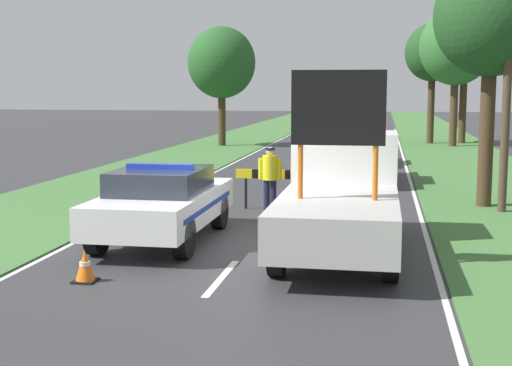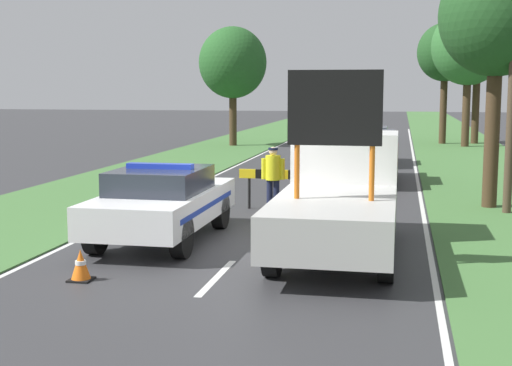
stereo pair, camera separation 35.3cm
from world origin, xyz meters
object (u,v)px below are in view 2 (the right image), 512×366
object	(u,v)px
queued_car_wagon_maroon	(369,155)
work_truck	(340,195)
roadside_tree_mid_right	(233,63)
traffic_cone_centre_front	(325,207)
queued_car_suv_grey	(367,144)
roadside_tree_near_left	(478,39)
traffic_cone_near_police	(81,265)
roadside_tree_mid_left	(445,53)
police_car	(163,202)
road_barrier	(288,178)
pedestrian_civilian	(305,175)
roadside_tree_near_right	(469,47)
roadside_tree_far_left	(497,18)
police_officer	(273,174)

from	to	relation	value
queued_car_wagon_maroon	work_truck	bearing A→B (deg)	89.47
roadside_tree_mid_right	traffic_cone_centre_front	bearing A→B (deg)	-70.79
work_truck	queued_car_wagon_maroon	bearing A→B (deg)	-91.98
queued_car_suv_grey	roadside_tree_near_left	world-z (taller)	roadside_tree_near_left
traffic_cone_near_police	roadside_tree_mid_left	size ratio (longest dim) A/B	0.08
police_car	queued_car_suv_grey	size ratio (longest dim) A/B	1.14
traffic_cone_near_police	roadside_tree_mid_right	xyz separation A→B (m)	(-3.68, 25.92, 4.01)
road_barrier	pedestrian_civilian	xyz separation A→B (m)	(0.45, -0.35, 0.12)
roadside_tree_near_right	traffic_cone_centre_front	bearing A→B (deg)	-102.98
roadside_tree_near_left	roadside_tree_far_left	bearing A→B (deg)	-94.51
pedestrian_civilian	queued_car_suv_grey	size ratio (longest dim) A/B	0.39
road_barrier	roadside_tree_near_right	bearing A→B (deg)	75.65
police_officer	roadside_tree_near_left	bearing A→B (deg)	-79.25
road_barrier	traffic_cone_centre_front	bearing A→B (deg)	-37.37
work_truck	pedestrian_civilian	world-z (taller)	work_truck
roadside_tree_near_right	roadside_tree_near_left	bearing A→B (deg)	72.73
roadside_tree_near_left	roadside_tree_mid_right	size ratio (longest dim) A/B	1.23
police_officer	roadside_tree_mid_right	size ratio (longest dim) A/B	0.26
roadside_tree_near_right	police_officer	bearing A→B (deg)	-106.57
police_officer	queued_car_suv_grey	xyz separation A→B (m)	(1.68, 11.74, -0.18)
roadside_tree_mid_right	queued_car_wagon_maroon	bearing A→B (deg)	-59.95
roadside_tree_far_left	queued_car_wagon_maroon	bearing A→B (deg)	125.35
police_officer	roadside_tree_mid_left	world-z (taller)	roadside_tree_mid_left
police_officer	pedestrian_civilian	size ratio (longest dim) A/B	1.01
road_barrier	roadside_tree_near_left	distance (m)	24.09
roadside_tree_mid_left	work_truck	bearing A→B (deg)	-97.04
roadside_tree_near_right	roadside_tree_mid_right	xyz separation A→B (m)	(-11.76, -1.68, -0.76)
police_car	road_barrier	distance (m)	4.41
traffic_cone_near_police	roadside_tree_far_left	bearing A→B (deg)	49.83
road_barrier	pedestrian_civilian	world-z (taller)	pedestrian_civilian
traffic_cone_centre_front	queued_car_suv_grey	bearing A→B (deg)	88.23
queued_car_wagon_maroon	roadside_tree_mid_left	xyz separation A→B (m)	(3.18, 16.50, 3.96)
traffic_cone_near_police	police_car	bearing A→B (deg)	84.62
roadside_tree_mid_right	queued_car_suv_grey	bearing A→B (deg)	-46.05
police_car	roadside_tree_far_left	distance (m)	9.42
police_car	work_truck	size ratio (longest dim) A/B	0.85
work_truck	traffic_cone_centre_front	size ratio (longest dim) A/B	11.10
queued_car_suv_grey	roadside_tree_mid_left	distance (m)	12.18
road_barrier	pedestrian_civilian	distance (m)	0.59
police_officer	roadside_tree_mid_left	distance (m)	23.58
work_truck	police_car	bearing A→B (deg)	-4.47
police_officer	roadside_tree_mid_left	size ratio (longest dim) A/B	0.25
traffic_cone_near_police	roadside_tree_far_left	size ratio (longest dim) A/B	0.08
police_officer	roadside_tree_far_left	size ratio (longest dim) A/B	0.26
roadside_tree_mid_right	police_officer	bearing A→B (deg)	-73.94
queued_car_suv_grey	roadside_tree_near_left	bearing A→B (deg)	-114.69
traffic_cone_near_police	queued_car_wagon_maroon	size ratio (longest dim) A/B	0.11
police_officer	queued_car_suv_grey	world-z (taller)	police_officer
traffic_cone_near_police	roadside_tree_near_left	size ratio (longest dim) A/B	0.07
police_car	queued_car_suv_grey	bearing A→B (deg)	81.31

